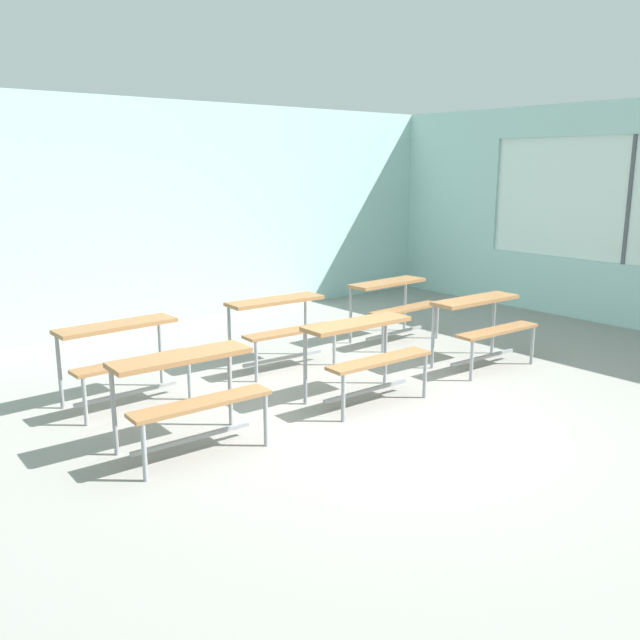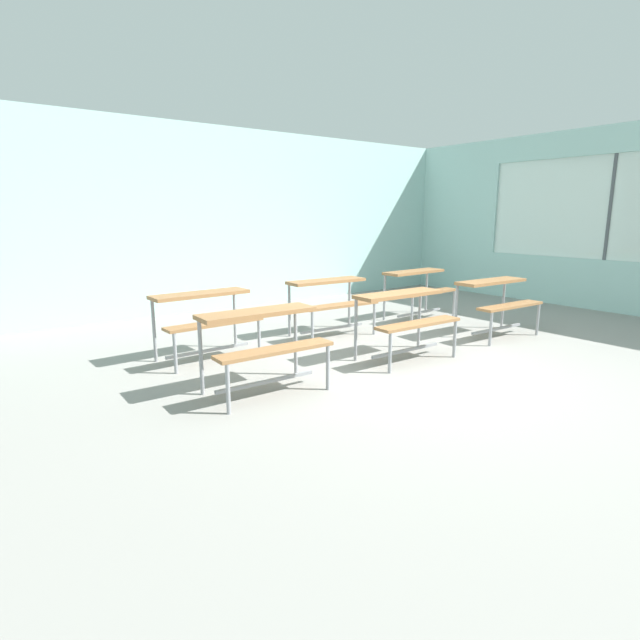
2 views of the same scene
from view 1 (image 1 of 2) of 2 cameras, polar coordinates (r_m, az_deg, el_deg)
The scene contains 8 objects.
ground at distance 5.93m, azimuth 5.24°, elevation -8.65°, with size 10.00×9.00×0.05m, color gray.
wall_back at distance 9.30m, azimuth -14.45°, elevation 8.55°, with size 10.00×0.12×3.00m, color #A8D1CC.
desk_bench_r0c0 at distance 5.23m, azimuth -11.13°, elevation -5.03°, with size 1.12×0.62×0.74m.
desk_bench_r0c1 at distance 6.22m, azimuth 3.81°, elevation -1.89°, with size 1.11×0.62×0.74m.
desk_bench_r0c2 at distance 7.50m, azimuth 13.64°, elevation 0.36°, with size 1.12×0.63×0.74m.
desk_bench_r1c0 at distance 6.39m, azimuth -16.41°, elevation -2.00°, with size 1.12×0.62×0.74m.
desk_bench_r1c1 at distance 7.27m, azimuth -3.34°, elevation 0.31°, with size 1.13×0.64×0.74m.
desk_bench_r1c2 at distance 8.41m, azimuth 6.27°, elevation 2.01°, with size 1.12×0.64×0.74m.
Camera 1 is at (-3.87, -3.93, 2.16)m, focal length 37.72 mm.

